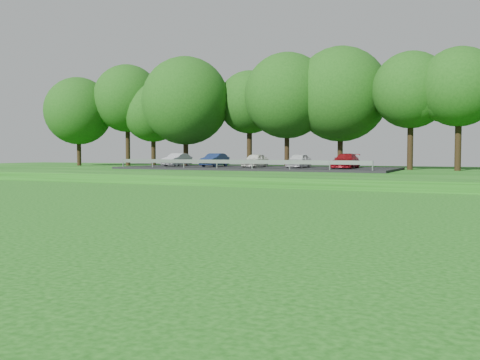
% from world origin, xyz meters
% --- Properties ---
extents(parking_lot, '(24.00, 9.00, 1.38)m').
position_xyz_m(parking_lot, '(-23.67, 32.80, 1.01)').
color(parking_lot, black).
rests_on(parking_lot, berm).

